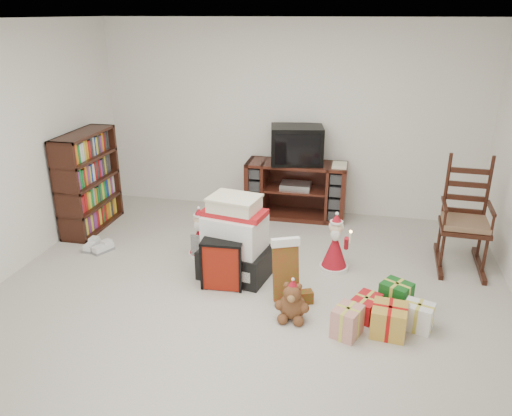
{
  "coord_description": "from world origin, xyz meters",
  "views": [
    {
      "loc": [
        0.97,
        -3.91,
        2.55
      ],
      "look_at": [
        -0.02,
        0.6,
        0.73
      ],
      "focal_mm": 35.0,
      "sensor_mm": 36.0,
      "label": 1
    }
  ],
  "objects_px": {
    "tv_stand": "(296,190)",
    "bookshelf": "(89,183)",
    "red_suitcase": "(223,264)",
    "gift_pile": "(235,243)",
    "mrs_claus_figurine": "(200,237)",
    "gift_cluster": "(386,312)",
    "sneaker_pair": "(98,247)",
    "rocking_chair": "(463,227)",
    "teddy_bear": "(292,303)",
    "santa_figurine": "(335,248)",
    "crt_television": "(297,145)"
  },
  "relations": [
    {
      "from": "red_suitcase",
      "to": "gift_pile",
      "type": "bearing_deg",
      "value": 72.64
    },
    {
      "from": "tv_stand",
      "to": "gift_cluster",
      "type": "bearing_deg",
      "value": -64.39
    },
    {
      "from": "rocking_chair",
      "to": "gift_cluster",
      "type": "xyz_separation_m",
      "value": [
        -0.8,
        -1.37,
        -0.29
      ]
    },
    {
      "from": "crt_television",
      "to": "gift_cluster",
      "type": "bearing_deg",
      "value": -74.6
    },
    {
      "from": "santa_figurine",
      "to": "red_suitcase",
      "type": "bearing_deg",
      "value": -149.87
    },
    {
      "from": "tv_stand",
      "to": "gift_cluster",
      "type": "xyz_separation_m",
      "value": [
        1.13,
        -2.31,
        -0.24
      ]
    },
    {
      "from": "mrs_claus_figurine",
      "to": "gift_cluster",
      "type": "height_order",
      "value": "mrs_claus_figurine"
    },
    {
      "from": "teddy_bear",
      "to": "mrs_claus_figurine",
      "type": "distance_m",
      "value": 1.57
    },
    {
      "from": "red_suitcase",
      "to": "tv_stand",
      "type": "bearing_deg",
      "value": 74.59
    },
    {
      "from": "gift_cluster",
      "to": "crt_television",
      "type": "relative_size",
      "value": 1.17
    },
    {
      "from": "bookshelf",
      "to": "crt_television",
      "type": "relative_size",
      "value": 1.68
    },
    {
      "from": "tv_stand",
      "to": "teddy_bear",
      "type": "distance_m",
      "value": 2.41
    },
    {
      "from": "tv_stand",
      "to": "teddy_bear",
      "type": "bearing_deg",
      "value": -82.86
    },
    {
      "from": "bookshelf",
      "to": "red_suitcase",
      "type": "relative_size",
      "value": 2.08
    },
    {
      "from": "bookshelf",
      "to": "gift_cluster",
      "type": "distance_m",
      "value": 3.88
    },
    {
      "from": "bookshelf",
      "to": "mrs_claus_figurine",
      "type": "height_order",
      "value": "bookshelf"
    },
    {
      "from": "bookshelf",
      "to": "rocking_chair",
      "type": "distance_m",
      "value": 4.38
    },
    {
      "from": "sneaker_pair",
      "to": "crt_television",
      "type": "relative_size",
      "value": 0.44
    },
    {
      "from": "red_suitcase",
      "to": "gift_cluster",
      "type": "bearing_deg",
      "value": -15.06
    },
    {
      "from": "bookshelf",
      "to": "rocking_chair",
      "type": "xyz_separation_m",
      "value": [
        4.38,
        -0.03,
        -0.17
      ]
    },
    {
      "from": "rocking_chair",
      "to": "gift_pile",
      "type": "height_order",
      "value": "rocking_chair"
    },
    {
      "from": "bookshelf",
      "to": "gift_cluster",
      "type": "relative_size",
      "value": 1.43
    },
    {
      "from": "red_suitcase",
      "to": "crt_television",
      "type": "height_order",
      "value": "crt_television"
    },
    {
      "from": "santa_figurine",
      "to": "sneaker_pair",
      "type": "xyz_separation_m",
      "value": [
        -2.68,
        -0.14,
        -0.2
      ]
    },
    {
      "from": "bookshelf",
      "to": "sneaker_pair",
      "type": "height_order",
      "value": "bookshelf"
    },
    {
      "from": "bookshelf",
      "to": "gift_cluster",
      "type": "xyz_separation_m",
      "value": [
        3.58,
        -1.41,
        -0.46
      ]
    },
    {
      "from": "bookshelf",
      "to": "gift_pile",
      "type": "xyz_separation_m",
      "value": [
        2.08,
        -0.83,
        -0.21
      ]
    },
    {
      "from": "gift_pile",
      "to": "crt_television",
      "type": "distance_m",
      "value": 1.87
    },
    {
      "from": "tv_stand",
      "to": "santa_figurine",
      "type": "distance_m",
      "value": 1.5
    },
    {
      "from": "gift_pile",
      "to": "gift_cluster",
      "type": "bearing_deg",
      "value": -10.32
    },
    {
      "from": "bookshelf",
      "to": "crt_television",
      "type": "height_order",
      "value": "same"
    },
    {
      "from": "tv_stand",
      "to": "bookshelf",
      "type": "xyz_separation_m",
      "value": [
        -2.46,
        -0.9,
        0.22
      ]
    },
    {
      "from": "mrs_claus_figurine",
      "to": "sneaker_pair",
      "type": "height_order",
      "value": "mrs_claus_figurine"
    },
    {
      "from": "mrs_claus_figurine",
      "to": "gift_cluster",
      "type": "relative_size",
      "value": 0.67
    },
    {
      "from": "teddy_bear",
      "to": "gift_cluster",
      "type": "height_order",
      "value": "teddy_bear"
    },
    {
      "from": "crt_television",
      "to": "bookshelf",
      "type": "bearing_deg",
      "value": -170.56
    },
    {
      "from": "tv_stand",
      "to": "bookshelf",
      "type": "distance_m",
      "value": 2.62
    },
    {
      "from": "bookshelf",
      "to": "rocking_chair",
      "type": "height_order",
      "value": "rocking_chair"
    },
    {
      "from": "mrs_claus_figurine",
      "to": "sneaker_pair",
      "type": "distance_m",
      "value": 1.21
    },
    {
      "from": "gift_pile",
      "to": "mrs_claus_figurine",
      "type": "xyz_separation_m",
      "value": [
        -0.5,
        0.37,
        -0.15
      ]
    },
    {
      "from": "bookshelf",
      "to": "tv_stand",
      "type": "bearing_deg",
      "value": 20.14
    },
    {
      "from": "santa_figurine",
      "to": "tv_stand",
      "type": "bearing_deg",
      "value": 114.16
    },
    {
      "from": "bookshelf",
      "to": "mrs_claus_figurine",
      "type": "xyz_separation_m",
      "value": [
        1.58,
        -0.47,
        -0.37
      ]
    },
    {
      "from": "bookshelf",
      "to": "teddy_bear",
      "type": "relative_size",
      "value": 3.44
    },
    {
      "from": "teddy_bear",
      "to": "rocking_chair",
      "type": "bearing_deg",
      "value": 41.99
    },
    {
      "from": "bookshelf",
      "to": "sneaker_pair",
      "type": "bearing_deg",
      "value": -57.4
    },
    {
      "from": "red_suitcase",
      "to": "gift_cluster",
      "type": "relative_size",
      "value": 0.69
    },
    {
      "from": "mrs_claus_figurine",
      "to": "santa_figurine",
      "type": "bearing_deg",
      "value": -0.06
    },
    {
      "from": "bookshelf",
      "to": "sneaker_pair",
      "type": "relative_size",
      "value": 3.85
    },
    {
      "from": "red_suitcase",
      "to": "sneaker_pair",
      "type": "height_order",
      "value": "red_suitcase"
    }
  ]
}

